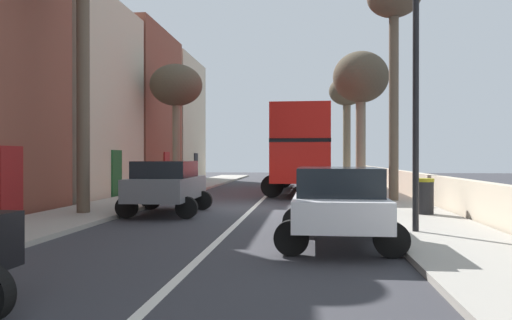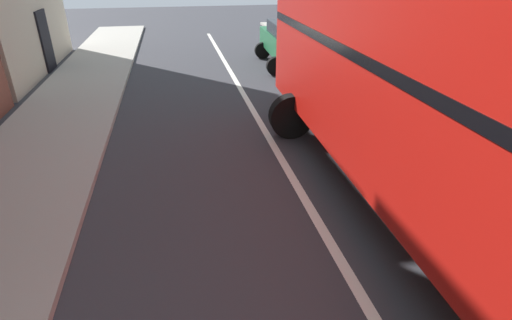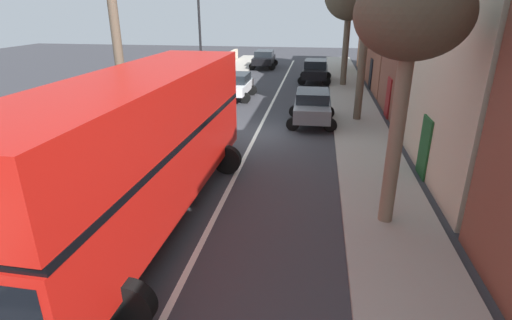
{
  "view_description": "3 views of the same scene",
  "coord_description": "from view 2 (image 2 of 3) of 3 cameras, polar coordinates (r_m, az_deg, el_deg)",
  "views": [
    {
      "loc": [
        1.88,
        -17.61,
        1.77
      ],
      "look_at": [
        -0.56,
        6.53,
        1.65
      ],
      "focal_mm": 35.68,
      "sensor_mm": 36.0,
      "label": 1
    },
    {
      "loc": [
        -1.97,
        4.1,
        3.66
      ],
      "look_at": [
        -1.16,
        8.04,
        1.63
      ],
      "focal_mm": 27.77,
      "sensor_mm": 36.0,
      "label": 2
    },
    {
      "loc": [
        -2.67,
        17.53,
        5.61
      ],
      "look_at": [
        -0.8,
        5.43,
        0.8
      ],
      "focal_mm": 27.59,
      "sensor_mm": 36.0,
      "label": 3
    }
  ],
  "objects": [
    {
      "name": "parked_car_green_right_1",
      "position": [
        15.68,
        5.41,
        16.73
      ],
      "size": [
        2.66,
        4.51,
        1.62
      ],
      "color": "#1E6038",
      "rests_on": "ground"
    },
    {
      "name": "double_decker_bus",
      "position": [
        5.87,
        28.13,
        10.9
      ],
      "size": [
        3.73,
        10.95,
        4.06
      ],
      "color": "red",
      "rests_on": "ground"
    }
  ]
}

